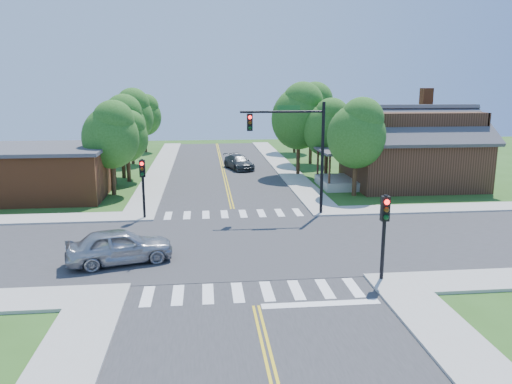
{
  "coord_description": "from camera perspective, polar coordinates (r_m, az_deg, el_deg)",
  "views": [
    {
      "loc": [
        -1.84,
        -24.98,
        8.31
      ],
      "look_at": [
        1.09,
        2.84,
        2.2
      ],
      "focal_mm": 35.0,
      "sensor_mm": 36.0,
      "label": 1
    }
  ],
  "objects": [
    {
      "name": "tree_e_c",
      "position": [
        52.4,
        6.45,
        9.24
      ],
      "size": [
        5.0,
        4.75,
        8.5
      ],
      "color": "#382314",
      "rests_on": "ground"
    },
    {
      "name": "tree_house",
      "position": [
        45.52,
        5.04,
        8.81
      ],
      "size": [
        4.99,
        4.74,
        8.49
      ],
      "color": "#382314",
      "rests_on": "ground"
    },
    {
      "name": "crosswalk_north",
      "position": [
        32.31,
        -2.56,
        -2.51
      ],
      "size": [
        8.85,
        2.0,
        0.01
      ],
      "color": "white",
      "rests_on": "ground"
    },
    {
      "name": "crosswalk_south",
      "position": [
        20.6,
        -0.4,
        -11.33
      ],
      "size": [
        8.85,
        2.0,
        0.01
      ],
      "color": "white",
      "rests_on": "ground"
    },
    {
      "name": "road_ns",
      "position": [
        26.39,
        -1.73,
        -6.0
      ],
      "size": [
        10.0,
        90.0,
        0.04
      ],
      "primitive_type": "cube",
      "color": "#2D2D30",
      "rests_on": "ground"
    },
    {
      "name": "car_silver",
      "position": [
        24.33,
        -15.31,
        -6.04
      ],
      "size": [
        4.37,
        5.84,
        1.66
      ],
      "primitive_type": "imported",
      "rotation": [
        0.0,
        0.0,
        1.83
      ],
      "color": "#9FA1A6",
      "rests_on": "ground"
    },
    {
      "name": "building_nw",
      "position": [
        40.64,
        -23.66,
        2.18
      ],
      "size": [
        10.4,
        8.4,
        3.73
      ],
      "color": "brown",
      "rests_on": "ground"
    },
    {
      "name": "tree_e_a",
      "position": [
        37.68,
        11.57,
        6.76
      ],
      "size": [
        4.33,
        4.12,
        7.37
      ],
      "color": "#382314",
      "rests_on": "ground"
    },
    {
      "name": "sidewalk_nw",
      "position": [
        43.91,
        -24.46,
        0.38
      ],
      "size": [
        40.0,
        40.0,
        0.14
      ],
      "color": "#9E9B93",
      "rests_on": "ground"
    },
    {
      "name": "tree_w_a",
      "position": [
        38.77,
        -16.19,
        6.46
      ],
      "size": [
        4.2,
        3.99,
        7.14
      ],
      "color": "#382314",
      "rests_on": "ground"
    },
    {
      "name": "sidewalk_ne",
      "position": [
        45.21,
        17.09,
        1.27
      ],
      "size": [
        40.0,
        40.0,
        0.14
      ],
      "color": "#9E9B93",
      "rests_on": "ground"
    },
    {
      "name": "signal_pole_nw",
      "position": [
        31.3,
        -12.82,
        1.61
      ],
      "size": [
        0.34,
        0.42,
        3.8
      ],
      "color": "black",
      "rests_on": "ground"
    },
    {
      "name": "signal_mast_ne",
      "position": [
        31.3,
        4.63,
        5.93
      ],
      "size": [
        5.3,
        0.42,
        7.2
      ],
      "color": "black",
      "rests_on": "ground"
    },
    {
      "name": "centerline",
      "position": [
        26.38,
        -1.73,
        -5.95
      ],
      "size": [
        0.3,
        90.0,
        0.01
      ],
      "color": "gold",
      "rests_on": "ground"
    },
    {
      "name": "signal_pole_se",
      "position": [
        21.49,
        14.49,
        -3.32
      ],
      "size": [
        0.34,
        0.42,
        3.8
      ],
      "color": "black",
      "rests_on": "ground"
    },
    {
      "name": "tree_w_d",
      "position": [
        62.83,
        -12.61,
        8.67
      ],
      "size": [
        4.16,
        3.96,
        7.08
      ],
      "color": "#382314",
      "rests_on": "ground"
    },
    {
      "name": "tree_e_b",
      "position": [
        44.0,
        8.26,
        7.44
      ],
      "size": [
        4.19,
        3.98,
        7.13
      ],
      "color": "#382314",
      "rests_on": "ground"
    },
    {
      "name": "tree_e_d",
      "position": [
        60.98,
        4.56,
        9.55
      ],
      "size": [
        4.85,
        4.61,
        8.24
      ],
      "color": "#382314",
      "rests_on": "ground"
    },
    {
      "name": "house_ne",
      "position": [
        43.01,
        17.3,
        5.11
      ],
      "size": [
        13.05,
        8.8,
        7.11
      ],
      "color": "#311C11",
      "rests_on": "ground"
    },
    {
      "name": "road_ew",
      "position": [
        26.38,
        -1.73,
        -5.99
      ],
      "size": [
        90.0,
        10.0,
        0.04
      ],
      "primitive_type": "cube",
      "color": "#2D2D30",
      "rests_on": "ground"
    },
    {
      "name": "stop_bar",
      "position": [
        19.75,
        7.43,
        -12.68
      ],
      "size": [
        4.6,
        0.45,
        0.09
      ],
      "primitive_type": "cube",
      "color": "white",
      "rests_on": "ground"
    },
    {
      "name": "ground",
      "position": [
        26.39,
        -1.73,
        -6.04
      ],
      "size": [
        100.0,
        100.0,
        0.0
      ],
      "primitive_type": "plane",
      "color": "#294E18",
      "rests_on": "ground"
    },
    {
      "name": "tree_bldg",
      "position": [
        43.93,
        -14.46,
        6.33
      ],
      "size": [
        3.61,
        3.43,
        6.14
      ],
      "color": "#382314",
      "rests_on": "ground"
    },
    {
      "name": "intersection_patch",
      "position": [
        26.39,
        -1.73,
        -6.04
      ],
      "size": [
        10.2,
        10.2,
        0.06
      ],
      "primitive_type": "cube",
      "color": "#2D2D30",
      "rests_on": "ground"
    },
    {
      "name": "car_dgrey",
      "position": [
        49.13,
        -1.99,
        3.38
      ],
      "size": [
        4.5,
        5.73,
        1.36
      ],
      "primitive_type": "imported",
      "rotation": [
        0.0,
        0.0,
        0.3
      ],
      "color": "#343739",
      "rests_on": "ground"
    },
    {
      "name": "tree_w_c",
      "position": [
        53.55,
        -14.06,
        8.6
      ],
      "size": [
        4.64,
        4.41,
        7.89
      ],
      "color": "#382314",
      "rests_on": "ground"
    },
    {
      "name": "tree_w_b",
      "position": [
        45.75,
        -15.07,
        7.59
      ],
      "size": [
        4.37,
        4.16,
        7.44
      ],
      "color": "#382314",
      "rests_on": "ground"
    }
  ]
}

